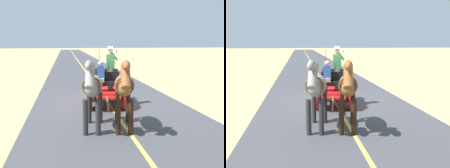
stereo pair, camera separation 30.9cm
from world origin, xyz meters
The scene contains 6 objects.
ground_plane centered at (0.00, 0.00, 0.00)m, with size 200.00×200.00×0.00m, color tan.
road_surface centered at (0.00, 0.00, 0.00)m, with size 6.44×160.00×0.01m, color #424247.
road_centre_stripe centered at (0.00, 0.00, 0.01)m, with size 0.12×160.00×0.00m, color #DBCC4C.
horse_drawn_carriage centered at (0.11, 0.40, 0.82)m, with size 1.76×4.51×2.50m.
horse_near_side centered at (0.11, 3.46, 1.32)m, with size 0.83×2.15×2.21m.
horse_off_side centered at (1.03, 3.32, 1.32)m, with size 0.85×2.15×2.21m.
Camera 1 is at (1.81, 10.52, 2.67)m, focal length 39.44 mm.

